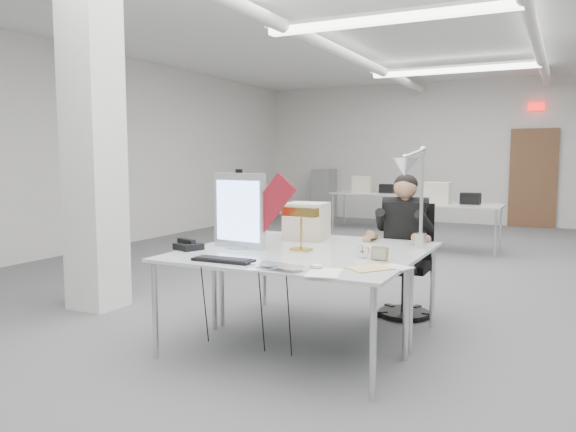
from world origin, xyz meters
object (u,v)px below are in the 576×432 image
Objects in this scene: desk_main at (280,261)px; bankers_lamp at (301,227)px; beige_monitor at (307,221)px; architect_lamp at (414,199)px; monitor at (239,211)px; office_chair at (405,259)px; laptop at (273,268)px; seated_person at (405,222)px; desk_phone at (188,246)px.

bankers_lamp is at bearing 93.03° from desk_main.
architect_lamp is (1.03, -0.26, 0.25)m from beige_monitor.
bankers_lamp is at bearing 19.61° from monitor.
office_chair is 1.30m from bankers_lamp.
architect_lamp reaches higher than beige_monitor.
laptop is 1.05× the size of beige_monitor.
seated_person is 2.65× the size of bankers_lamp.
desk_main is 2.16× the size of architect_lamp.
monitor is 0.50m from desk_phone.
architect_lamp is at bearing -83.88° from seated_person.
desk_phone is (-1.38, -1.48, 0.23)m from office_chair.
architect_lamp is (0.65, 1.10, 0.40)m from laptop.
office_chair is at bearing 55.87° from monitor.
laptop is 0.97× the size of bankers_lamp.
desk_main is 0.85m from desk_phone.
monitor is at bearing 58.34° from desk_phone.
architect_lamp is at bearing -84.99° from office_chair.
beige_monitor is (0.30, 0.67, -0.14)m from monitor.
monitor is 1.61× the size of bankers_lamp.
laptop is (-0.38, -1.91, 0.22)m from office_chair.
desk_main is 2.93× the size of monitor.
beige_monitor reaches higher than desk_main.
architect_lamp is at bearing 71.53° from laptop.
beige_monitor is at bearing 72.87° from monitor.
seated_person is 2.87× the size of beige_monitor.
bankers_lamp is (-0.55, -1.11, 0.40)m from office_chair.
monitor reaches higher than bankers_lamp.
laptop is at bearing -2.64° from desk_phone.
desk_phone is 0.56× the size of beige_monitor.
desk_main is 0.41m from laptop.
office_chair reaches higher than desk_phone.
bankers_lamp reaches higher than desk_main.
seated_person reaches higher than bankers_lamp.
monitor is 1.00m from laptop.
desk_main is at bearing -23.23° from monitor.
desk_phone is at bearing -128.99° from beige_monitor.
desk_phone is at bearing 176.75° from desk_main.
architect_lamp is (0.27, -0.76, 0.27)m from seated_person.
office_chair is 1.06m from architect_lamp.
laptop is at bearing -139.42° from architect_lamp.
seated_person is 1.20m from bankers_lamp.
seated_person reaches higher than office_chair.
seated_person reaches higher than desk_phone.
office_chair reaches higher than desk_main.
desk_phone is (-0.85, 0.05, 0.04)m from desk_main.
laptop is 1.87× the size of desk_phone.
desk_main is 1.16m from architect_lamp.
desk_phone is 0.24× the size of architect_lamp.
beige_monitor is at bearing -159.74° from seated_person.
bankers_lamp reaches higher than laptop.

